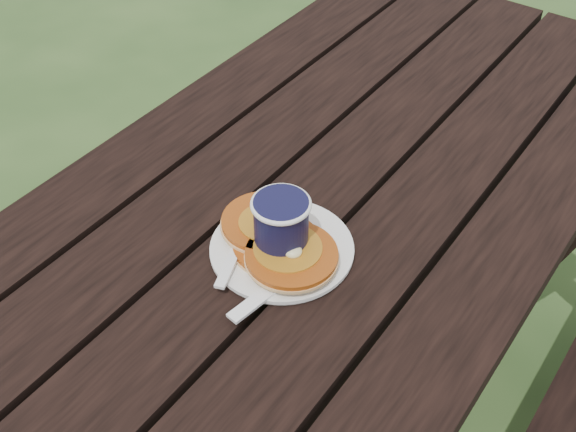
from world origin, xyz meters
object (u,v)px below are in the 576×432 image
Objects in this scene: picnic_table at (285,367)px; plate at (282,249)px; coffee_cup at (281,226)px; pancake_stack at (278,241)px.

plate is at bearing -56.89° from picnic_table.
picnic_table is 17.18× the size of coffee_cup.
coffee_cup reaches higher than plate.
pancake_stack is at bearing -119.27° from plate.
pancake_stack is (-0.00, -0.01, 0.02)m from plate.
picnic_table is at bearing 122.79° from coffee_cup.
plate is at bearing 60.73° from pancake_stack.
pancake_stack reaches higher than plate.
pancake_stack is at bearing -61.08° from picnic_table.
plate is 0.05m from coffee_cup.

